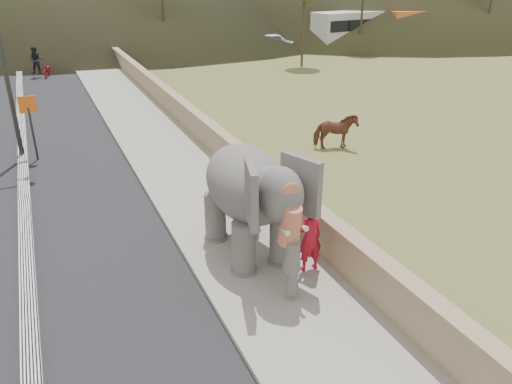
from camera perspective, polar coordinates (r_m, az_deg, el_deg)
road at (r=16.43m, az=-24.86°, el=-1.42°), size 7.00×120.00×0.03m
median at (r=16.39m, az=-24.92°, el=-1.12°), size 0.35×120.00×0.22m
walkway at (r=16.89m, az=-7.94°, el=1.61°), size 3.00×120.00×0.15m
parapet at (r=17.19m, az=-2.74°, el=3.94°), size 0.30×120.00×1.10m
lamppost at (r=19.48m, az=-26.71°, el=17.01°), size 1.76×0.36×8.00m
signboard at (r=19.74m, az=-24.43°, el=7.81°), size 0.60×0.08×2.40m
cow at (r=19.76m, az=9.05°, el=6.83°), size 1.80×1.18×1.40m
distant_car at (r=45.06m, az=2.25°, el=16.80°), size 4.55×3.31×1.44m
bus_white at (r=48.04m, az=12.67°, el=17.73°), size 11.22×3.78×3.10m
bus_orange at (r=51.02m, az=20.34°, el=17.21°), size 11.21×3.68×3.10m
elephant_and_man at (r=11.76m, az=-0.96°, el=-0.79°), size 2.27×3.89×2.77m
motorcyclist at (r=35.97m, az=-23.26°, el=13.15°), size 1.55×1.93×1.99m
trees at (r=35.05m, az=-18.98°, el=18.95°), size 47.85×42.74×9.50m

